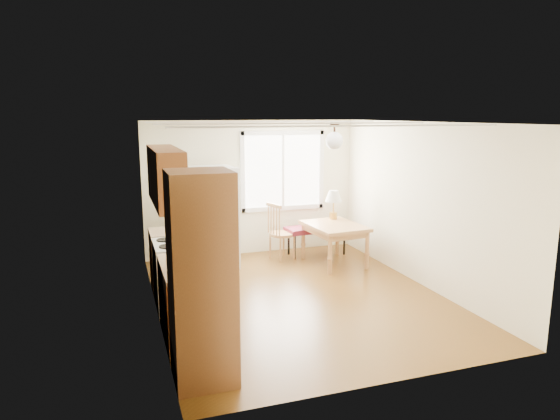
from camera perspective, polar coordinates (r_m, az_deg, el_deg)
name	(u,v)px	position (r m, az deg, el deg)	size (l,w,h in m)	color
room_shell	(299,212)	(7.02, 2.21, -0.28)	(4.60, 5.60, 2.62)	#533111
kitchen_run	(184,265)	(6.11, -10.95, -6.14)	(0.65, 3.40, 2.20)	brown
window_unit	(283,171)	(9.47, 0.33, 4.49)	(1.64, 0.05, 1.51)	white
pendant_light	(334,140)	(7.53, 6.22, 8.00)	(0.26, 0.26, 0.40)	#2F1D15
refrigerator	(213,217)	(8.61, -7.66, -0.85)	(0.80, 0.80, 1.74)	silver
bench	(317,229)	(9.37, 4.21, -2.23)	(1.22, 0.54, 0.55)	maroon
dining_table	(334,230)	(8.79, 6.23, -2.29)	(0.95, 1.21, 0.71)	#A26F3E
chair	(278,228)	(8.97, -0.26, -2.06)	(0.50, 0.49, 1.04)	#A26F3E
table_lamp	(334,198)	(9.14, 6.14, 1.34)	(0.31, 0.31, 0.53)	#B68C3A
coffee_maker	(187,258)	(5.72, -10.59, -5.45)	(0.22, 0.25, 0.32)	black
kettle	(181,253)	(6.07, -11.25, -4.85)	(0.11, 0.11, 0.21)	red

